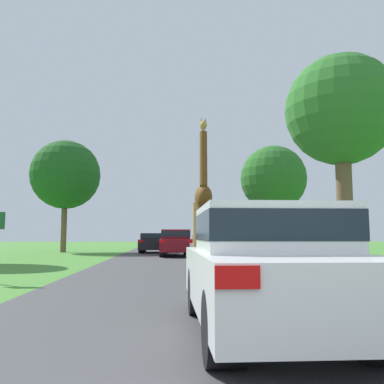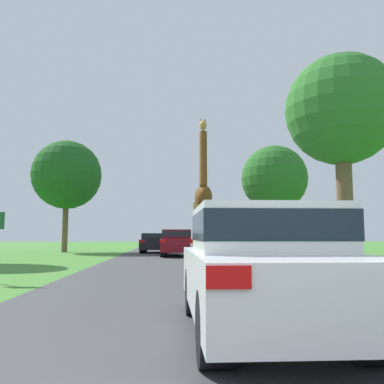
% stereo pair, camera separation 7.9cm
% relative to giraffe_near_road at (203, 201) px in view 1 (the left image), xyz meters
% --- Properties ---
extents(road, '(7.81, 120.00, 0.00)m').
position_rel_giraffe_near_road_xyz_m(road, '(-0.32, 16.39, -2.43)').
color(road, '#424244').
rests_on(road, ground).
extents(giraffe_near_road, '(0.93, 2.91, 5.21)m').
position_rel_giraffe_near_road_xyz_m(giraffe_near_road, '(0.00, 0.00, 0.00)').
color(giraffe_near_road, tan).
rests_on(giraffe_near_road, ground).
extents(car_lead_maroon, '(1.82, 4.13, 1.54)m').
position_rel_giraffe_near_road_xyz_m(car_lead_maroon, '(-0.10, -9.83, -1.62)').
color(car_lead_maroon, silver).
rests_on(car_lead_maroon, ground).
extents(car_queue_right, '(1.90, 4.25, 1.27)m').
position_rel_giraffe_near_road_xyz_m(car_queue_right, '(0.81, 4.46, -1.75)').
color(car_queue_right, gray).
rests_on(car_queue_right, ground).
extents(car_queue_left, '(1.97, 3.95, 1.34)m').
position_rel_giraffe_near_road_xyz_m(car_queue_left, '(-2.22, 13.94, -1.72)').
color(car_queue_left, black).
rests_on(car_queue_left, ground).
extents(car_far_ahead, '(1.80, 4.79, 1.53)m').
position_rel_giraffe_near_road_xyz_m(car_far_ahead, '(-0.82, 9.20, -1.61)').
color(car_far_ahead, maroon).
rests_on(car_far_ahead, ground).
extents(tree_left_edge, '(4.26, 4.26, 7.01)m').
position_rel_giraffe_near_road_xyz_m(tree_left_edge, '(5.56, 10.89, 2.42)').
color(tree_left_edge, brown).
rests_on(tree_left_edge, ground).
extents(tree_centre_back, '(5.00, 5.00, 8.11)m').
position_rel_giraffe_near_road_xyz_m(tree_centre_back, '(-8.72, 14.98, 3.16)').
color(tree_centre_back, brown).
rests_on(tree_centre_back, ground).
extents(tree_right_cluster, '(4.05, 4.05, 7.79)m').
position_rel_giraffe_near_road_xyz_m(tree_right_cluster, '(5.02, -0.71, 3.26)').
color(tree_right_cluster, brown).
rests_on(tree_right_cluster, ground).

